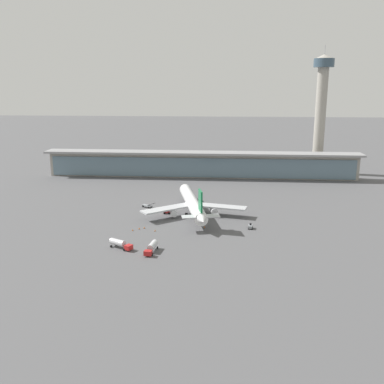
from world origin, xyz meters
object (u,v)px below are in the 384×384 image
at_px(airliner_on_stand, 193,203).
at_px(service_truck_on_taxiway_red, 120,244).
at_px(service_truck_by_tail_red, 152,247).
at_px(safety_cone_delta, 205,227).
at_px(control_tower, 321,105).
at_px(service_truck_under_wing_grey, 250,226).
at_px(service_truck_mid_apron_grey, 148,206).
at_px(safety_cone_bravo, 144,228).
at_px(safety_cone_echo, 133,230).
at_px(safety_cone_charlie, 139,228).
at_px(service_truck_near_nose_red, 167,212).
at_px(safety_cone_alpha, 155,230).

relative_size(airliner_on_stand, service_truck_on_taxiway_red, 6.58).
relative_size(service_truck_by_tail_red, safety_cone_delta, 12.60).
bearing_deg(control_tower, service_truck_on_taxiway_red, -123.48).
distance_m(service_truck_under_wing_grey, safety_cone_delta, 17.31).
distance_m(service_truck_mid_apron_grey, control_tower, 132.14).
bearing_deg(service_truck_under_wing_grey, safety_cone_bravo, -175.85).
height_order(service_truck_by_tail_red, control_tower, control_tower).
distance_m(safety_cone_bravo, safety_cone_delta, 22.89).
bearing_deg(service_truck_under_wing_grey, service_truck_by_tail_red, -141.48).
height_order(service_truck_under_wing_grey, safety_cone_echo, service_truck_under_wing_grey).
xyz_separation_m(service_truck_under_wing_grey, safety_cone_delta, (-17.29, -0.48, -0.56)).
distance_m(control_tower, safety_cone_delta, 136.53).
xyz_separation_m(service_truck_under_wing_grey, safety_cone_charlie, (-41.78, -4.03, -0.56)).
xyz_separation_m(service_truck_near_nose_red, control_tower, (80.63, 96.25, 40.25)).
distance_m(control_tower, safety_cone_bravo, 150.40).
xyz_separation_m(service_truck_mid_apron_grey, safety_cone_delta, (26.76, -26.23, -0.49)).
xyz_separation_m(safety_cone_bravo, safety_cone_echo, (-3.79, -3.11, 0.00)).
bearing_deg(service_truck_mid_apron_grey, safety_cone_charlie, -85.64).
height_order(service_truck_by_tail_red, safety_cone_alpha, service_truck_by_tail_red).
height_order(service_truck_on_taxiway_red, safety_cone_charlie, service_truck_on_taxiway_red).
distance_m(airliner_on_stand, service_truck_mid_apron_grey, 23.00).
height_order(service_truck_under_wing_grey, control_tower, control_tower).
distance_m(airliner_on_stand, safety_cone_charlie, 28.19).
distance_m(safety_cone_bravo, safety_cone_charlie, 2.06).
xyz_separation_m(service_truck_under_wing_grey, safety_cone_echo, (-43.85, -6.01, -0.56)).
height_order(service_truck_mid_apron_grey, service_truck_by_tail_red, service_truck_by_tail_red).
distance_m(service_truck_under_wing_grey, control_tower, 128.76).
relative_size(safety_cone_delta, safety_cone_echo, 1.00).
relative_size(service_truck_under_wing_grey, service_truck_by_tail_red, 0.34).
relative_size(service_truck_near_nose_red, control_tower, 0.04).
bearing_deg(safety_cone_charlie, safety_cone_alpha, -16.54).
bearing_deg(safety_cone_bravo, service_truck_on_taxiway_red, -100.95).
distance_m(airliner_on_stand, safety_cone_alpha, 26.11).
height_order(airliner_on_stand, safety_cone_alpha, airliner_on_stand).
distance_m(service_truck_on_taxiway_red, control_tower, 169.04).
bearing_deg(service_truck_near_nose_red, safety_cone_alpha, -93.31).
bearing_deg(service_truck_by_tail_red, service_truck_on_taxiway_red, 167.69).
bearing_deg(service_truck_near_nose_red, control_tower, 50.05).
relative_size(service_truck_on_taxiway_red, control_tower, 0.11).
height_order(service_truck_under_wing_grey, safety_cone_alpha, service_truck_under_wing_grey).
relative_size(service_truck_by_tail_red, safety_cone_charlie, 12.60).
height_order(service_truck_on_taxiway_red, safety_cone_bravo, service_truck_on_taxiway_red).
distance_m(safety_cone_charlie, safety_cone_echo, 2.86).
height_order(service_truck_on_taxiway_red, safety_cone_delta, service_truck_on_taxiway_red).
bearing_deg(safety_cone_echo, safety_cone_charlie, 43.80).
relative_size(safety_cone_charlie, safety_cone_echo, 1.00).
relative_size(airliner_on_stand, service_truck_near_nose_red, 19.07).
distance_m(service_truck_on_taxiway_red, safety_cone_bravo, 21.53).
height_order(service_truck_by_tail_red, safety_cone_bravo, service_truck_by_tail_red).
height_order(airliner_on_stand, safety_cone_echo, airliner_on_stand).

